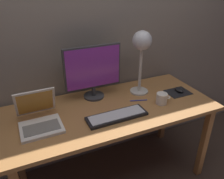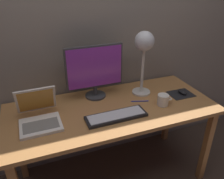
% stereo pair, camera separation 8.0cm
% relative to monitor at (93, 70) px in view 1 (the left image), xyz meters
% --- Properties ---
extents(ground_plane, '(4.80, 4.80, 0.00)m').
position_rel_monitor_xyz_m(ground_plane, '(0.07, -0.21, -0.98)').
color(ground_plane, '#47382D').
rests_on(ground_plane, ground).
extents(back_wall, '(4.80, 0.06, 2.60)m').
position_rel_monitor_xyz_m(back_wall, '(0.07, 0.19, 0.32)').
color(back_wall, gray).
rests_on(back_wall, ground).
extents(desk, '(1.60, 0.70, 0.74)m').
position_rel_monitor_xyz_m(desk, '(0.07, -0.21, -0.32)').
color(desk, '#A8703D').
rests_on(desk, ground).
extents(monitor, '(0.46, 0.17, 0.43)m').
position_rel_monitor_xyz_m(monitor, '(0.00, 0.00, 0.00)').
color(monitor, '#38383A').
rests_on(monitor, desk).
extents(keyboard_main, '(0.44, 0.15, 0.03)m').
position_rel_monitor_xyz_m(keyboard_main, '(0.05, -0.35, -0.23)').
color(keyboard_main, black).
rests_on(keyboard_main, desk).
extents(laptop, '(0.28, 0.32, 0.23)m').
position_rel_monitor_xyz_m(laptop, '(-0.47, -0.20, -0.18)').
color(laptop, silver).
rests_on(laptop, desk).
extents(desk_lamp, '(0.15, 0.15, 0.53)m').
position_rel_monitor_xyz_m(desk_lamp, '(0.39, -0.08, 0.16)').
color(desk_lamp, beige).
rests_on(desk_lamp, desk).
extents(mousepad, '(0.20, 0.16, 0.00)m').
position_rel_monitor_xyz_m(mousepad, '(0.69, -0.22, -0.24)').
color(mousepad, black).
rests_on(mousepad, desk).
extents(mouse, '(0.06, 0.10, 0.03)m').
position_rel_monitor_xyz_m(mouse, '(0.70, -0.22, -0.22)').
color(mouse, black).
rests_on(mouse, mousepad).
extents(coffee_mug, '(0.12, 0.09, 0.09)m').
position_rel_monitor_xyz_m(coffee_mug, '(0.45, -0.32, -0.20)').
color(coffee_mug, white).
rests_on(coffee_mug, desk).
extents(pen, '(0.14, 0.05, 0.01)m').
position_rel_monitor_xyz_m(pen, '(0.31, -0.21, -0.24)').
color(pen, '#2633A5').
rests_on(pen, desk).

